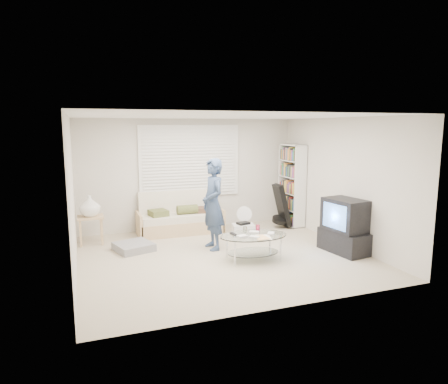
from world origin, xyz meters
name	(u,v)px	position (x,y,z in m)	size (l,w,h in m)	color
ground	(223,256)	(0.00, 0.00, 0.00)	(5.00, 5.00, 0.00)	tan
room_shell	(214,164)	(0.00, 0.48, 1.63)	(5.02, 4.52, 2.51)	beige
window_blinds	(190,161)	(0.00, 2.20, 1.55)	(2.32, 0.08, 1.62)	silver
futon_sofa	(180,219)	(-0.34, 1.87, 0.30)	(1.86, 0.75, 0.91)	tan
grey_floor_pillow	(134,247)	(-1.48, 0.89, 0.07)	(0.64, 0.64, 0.14)	slate
side_table	(90,208)	(-2.22, 1.61, 0.74)	(0.50, 0.40, 0.99)	tan
bookshelf	(292,185)	(2.32, 1.67, 0.96)	(0.30, 0.81, 1.92)	white
guitar_case	(281,209)	(1.96, 1.47, 0.45)	(0.40, 0.38, 1.01)	black
floor_fan	(243,217)	(1.02, 1.49, 0.33)	(0.35, 0.24, 0.57)	white
storage_bin	(243,230)	(0.84, 1.06, 0.14)	(0.51, 0.40, 0.32)	white
tv_unit	(344,227)	(2.20, -0.55, 0.49)	(0.61, 0.98, 1.01)	black
coffee_table	(254,240)	(0.44, -0.37, 0.36)	(1.25, 0.84, 0.57)	silver
standing_person	(213,204)	(-0.03, 0.49, 0.87)	(0.63, 0.42, 1.74)	navy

